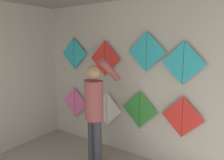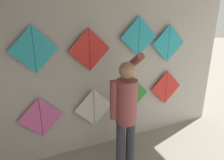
% 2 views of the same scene
% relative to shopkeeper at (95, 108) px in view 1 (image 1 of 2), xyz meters
% --- Properties ---
extents(back_panel, '(4.50, 0.06, 2.80)m').
position_rel_shopkeeper_xyz_m(back_panel, '(0.09, 0.77, 0.36)').
color(back_panel, '#BCB7AD').
rests_on(back_panel, ground).
extents(shopkeeper, '(0.46, 0.60, 1.84)m').
position_rel_shopkeeper_xyz_m(shopkeeper, '(0.00, 0.00, 0.00)').
color(shopkeeper, '#383842').
rests_on(shopkeeper, ground).
extents(kite_0, '(0.67, 0.01, 0.67)m').
position_rel_shopkeeper_xyz_m(kite_0, '(-1.10, 0.68, -0.24)').
color(kite_0, pink).
extents(kite_1, '(0.67, 0.01, 0.67)m').
position_rel_shopkeeper_xyz_m(kite_1, '(-0.25, 0.68, -0.25)').
color(kite_1, white).
extents(kite_2, '(0.67, 0.04, 0.81)m').
position_rel_shopkeeper_xyz_m(kite_2, '(0.46, 0.68, -0.15)').
color(kite_2, '#338C38').
extents(kite_3, '(0.67, 0.01, 0.67)m').
position_rel_shopkeeper_xyz_m(kite_3, '(1.21, 0.68, -0.12)').
color(kite_3, red).
extents(kite_4, '(0.67, 0.01, 0.67)m').
position_rel_shopkeeper_xyz_m(kite_4, '(-1.08, 0.68, 0.81)').
color(kite_4, '#28B2C6').
extents(kite_5, '(0.67, 0.01, 0.67)m').
position_rel_shopkeeper_xyz_m(kite_5, '(-0.29, 0.68, 0.74)').
color(kite_5, red).
extents(kite_6, '(0.67, 0.01, 0.67)m').
position_rel_shopkeeper_xyz_m(kite_6, '(0.57, 0.68, 0.88)').
color(kite_6, '#28B2C6').
extents(kite_7, '(0.67, 0.01, 0.67)m').
position_rel_shopkeeper_xyz_m(kite_7, '(1.18, 0.68, 0.73)').
color(kite_7, '#28B2C6').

